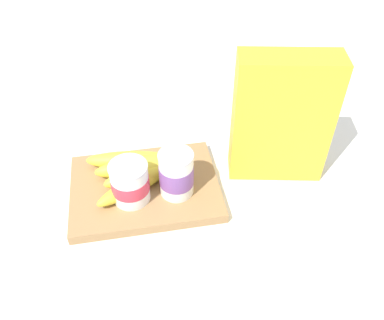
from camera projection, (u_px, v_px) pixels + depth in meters
ground_plane at (145, 191)px, 0.82m from camera, size 2.40×2.40×0.00m
cutting_board at (145, 188)px, 0.81m from camera, size 0.29×0.21×0.02m
cereal_box at (282, 119)px, 0.77m from camera, size 0.20×0.10×0.26m
yogurt_cup_front at (176, 174)px, 0.76m from camera, size 0.07×0.07×0.09m
yogurt_cup_back at (130, 182)px, 0.75m from camera, size 0.07×0.07×0.08m
banana_bunch at (137, 169)px, 0.81m from camera, size 0.20×0.16×0.04m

